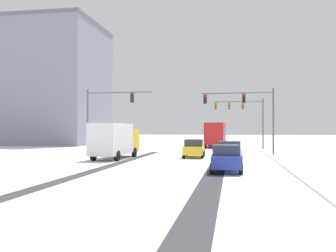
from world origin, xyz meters
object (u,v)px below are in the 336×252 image
car_yellow_cab_lead (194,148)px  box_truck_delivery (115,140)px  traffic_signal_far_right (243,112)px  car_blue_third (226,158)px  bus_oncoming (216,133)px  traffic_signal_near_right (247,107)px  traffic_signal_near_left (105,110)px  car_silver_second (230,152)px  office_building_far_left_block (15,85)px

car_yellow_cab_lead → box_truck_delivery: (-6.61, -2.37, 0.82)m
traffic_signal_far_right → car_blue_third: (-1.73, -26.50, -3.99)m
traffic_signal_far_right → bus_oncoming: size_ratio=0.59×
traffic_signal_near_right → traffic_signal_near_left: 13.92m
car_silver_second → office_building_far_left_block: office_building_far_left_block is taller
traffic_signal_near_left → box_truck_delivery: size_ratio=0.90×
traffic_signal_near_left → bus_oncoming: size_ratio=0.61×
traffic_signal_near_right → car_silver_second: bearing=-101.6°
traffic_signal_near_right → bus_oncoming: 17.15m
traffic_signal_near_left → bus_oncoming: traffic_signal_near_left is taller
bus_oncoming → box_truck_delivery: bus_oncoming is taller
car_yellow_cab_lead → office_building_far_left_block: office_building_far_left_block is taller
traffic_signal_far_right → box_truck_delivery: traffic_signal_far_right is taller
traffic_signal_near_right → car_yellow_cab_lead: size_ratio=1.70×
traffic_signal_near_right → car_silver_second: (-1.65, -8.09, -3.87)m
traffic_signal_near_left → car_silver_second: traffic_signal_near_left is taller
traffic_signal_near_right → bus_oncoming: traffic_signal_near_right is taller
office_building_far_left_block → traffic_signal_near_right: bearing=-29.0°
car_yellow_cab_lead → traffic_signal_far_right: bearing=73.2°
car_yellow_cab_lead → car_silver_second: 5.33m
traffic_signal_near_right → office_building_far_left_block: office_building_far_left_block is taller
box_truck_delivery → traffic_signal_near_right: bearing=28.4°
traffic_signal_near_left → office_building_far_left_block: size_ratio=0.22×
car_silver_second → box_truck_delivery: (-9.80, 1.89, 0.82)m
car_yellow_cab_lead → car_silver_second: (3.19, -4.27, 0.00)m
traffic_signal_near_right → car_silver_second: 9.12m
car_yellow_cab_lead → car_blue_third: same height
traffic_signal_far_right → office_building_far_left_block: 39.57m
traffic_signal_near_right → car_silver_second: size_ratio=1.71×
traffic_signal_far_right → bus_oncoming: traffic_signal_far_right is taller
bus_oncoming → office_building_far_left_block: size_ratio=0.37×
traffic_signal_far_right → car_yellow_cab_lead: bearing=-106.8°
traffic_signal_near_left → box_truck_delivery: 5.37m
car_blue_third → office_building_far_left_block: bearing=135.4°
car_yellow_cab_lead → car_blue_third: size_ratio=1.00×
traffic_signal_near_right → box_truck_delivery: (-11.46, -6.19, -3.05)m
traffic_signal_near_left → traffic_signal_far_right: bearing=46.0°
car_silver_second → car_blue_third: same height
bus_oncoming → office_building_far_left_block: office_building_far_left_block is taller
traffic_signal_near_left → car_yellow_cab_lead: bearing=-10.1°
traffic_signal_near_right → car_yellow_cab_lead: traffic_signal_near_right is taller
traffic_signal_near_left → box_truck_delivery: traffic_signal_near_left is taller
box_truck_delivery → bus_oncoming: bearing=71.3°
car_silver_second → box_truck_delivery: bearing=169.1°
car_silver_second → bus_oncoming: 24.72m
office_building_far_left_block → car_blue_third: bearing=-44.6°
traffic_signal_near_right → box_truck_delivery: size_ratio=0.94×
traffic_signal_near_right → car_yellow_cab_lead: (-4.84, -3.82, -3.87)m
office_building_far_left_block → box_truck_delivery: bearing=-45.7°
traffic_signal_near_left → box_truck_delivery: bearing=-60.1°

